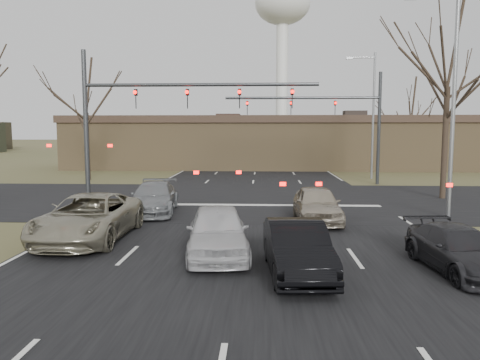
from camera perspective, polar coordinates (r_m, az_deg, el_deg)
The scene contains 18 objects.
ground at distance 11.72m, azimuth -0.70°, elevation -13.34°, with size 360.00×360.00×0.00m, color #4B4C28.
road_main at distance 71.14m, azimuth 2.18°, elevation 2.96°, with size 14.00×300.00×0.02m, color black.
road_cross at distance 26.33m, azimuth 1.24°, elevation -2.39°, with size 200.00×14.00×0.02m, color black.
building at distance 49.07m, azimuth 4.29°, elevation 4.64°, with size 42.40×10.40×5.30m.
water_tower at distance 134.89m, azimuth 5.21°, elevation 19.61°, with size 15.00×15.00×44.50m.
mast_arm_near at distance 24.77m, azimuth -11.18°, elevation 8.70°, with size 12.12×0.24×8.00m.
mast_arm_far at distance 34.50m, azimuth 12.04°, elevation 7.82°, with size 11.12×0.24×8.00m.
streetlight_right_near at distance 22.62m, azimuth 24.22°, elevation 9.84°, with size 2.34×0.25×10.00m.
streetlight_right_far at distance 39.04m, azimuth 15.70°, elevation 8.35°, with size 2.34×0.25×10.00m.
tree_right_near at distance 29.37m, azimuth 24.19°, elevation 15.37°, with size 6.90×6.90×11.50m.
tree_left_far at distance 38.69m, azimuth -18.32°, elevation 10.90°, with size 5.70×5.70×9.50m.
tree_right_far at distance 48.31m, azimuth 20.25°, elevation 9.35°, with size 5.40×5.40×9.00m.
car_silver_suv at distance 17.48m, azimuth -17.98°, elevation -4.38°, with size 2.69×5.84×1.62m, color gray.
car_white_sedan at distance 14.59m, azimuth -2.75°, elevation -6.25°, with size 1.85×4.60×1.57m, color #B8B8BB.
car_black_hatch at distance 12.84m, azimuth 6.97°, elevation -8.29°, with size 1.52×4.37×1.44m, color black.
car_charcoal_sedan at distance 14.37m, azimuth 25.13°, elevation -7.69°, with size 1.73×4.25×1.23m, color black.
car_grey_ahead at distance 22.39m, azimuth -10.44°, elevation -2.15°, with size 2.03×5.00×1.45m, color gray.
car_silver_ahead at distance 20.16m, azimuth 9.35°, elevation -2.93°, with size 1.81×4.49×1.53m, color #A99D89.
Camera 1 is at (0.66, -11.03, 3.90)m, focal length 35.00 mm.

